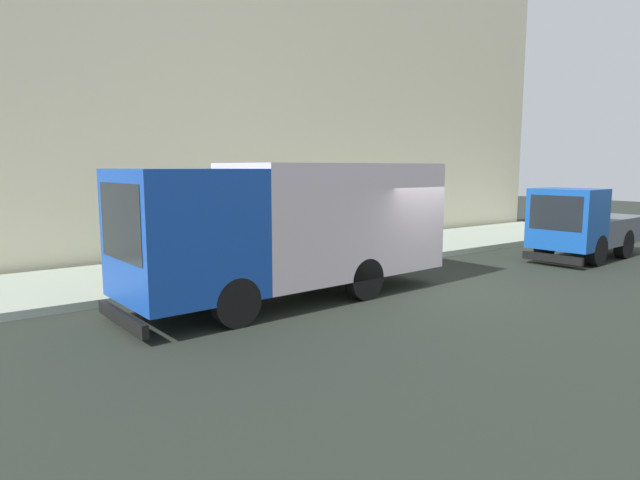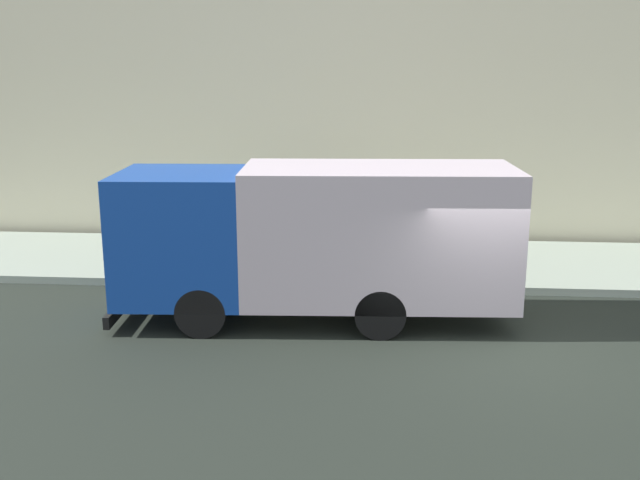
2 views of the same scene
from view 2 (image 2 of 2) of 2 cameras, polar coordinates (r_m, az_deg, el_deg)
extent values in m
plane|color=#222821|center=(13.77, 13.30, -7.99)|extent=(80.00, 80.00, 0.00)
cube|color=#95A291|center=(18.62, 10.95, -1.83)|extent=(4.37, 30.00, 0.18)
cube|color=beige|center=(20.63, 10.84, 15.32)|extent=(0.50, 30.00, 11.31)
cube|color=#1543A8|center=(14.56, -10.61, 0.40)|extent=(2.48, 2.56, 2.47)
cube|color=black|center=(14.79, -15.23, 1.54)|extent=(1.98, 0.16, 1.38)
cube|color=silver|center=(14.24, 4.58, 0.55)|extent=(2.62, 5.31, 2.59)
cube|color=black|center=(15.27, -15.10, -4.88)|extent=(2.26, 0.24, 0.24)
cylinder|color=black|center=(13.84, -9.27, -5.58)|extent=(0.35, 0.97, 0.95)
cylinder|color=black|center=(15.76, -7.91, -3.11)|extent=(0.35, 0.97, 0.95)
cylinder|color=black|center=(13.62, 4.70, -5.75)|extent=(0.35, 0.97, 0.95)
cylinder|color=black|center=(15.57, 4.29, -3.22)|extent=(0.35, 0.97, 0.95)
cylinder|color=black|center=(19.54, -5.00, 0.77)|extent=(0.33, 0.33, 0.92)
cylinder|color=#438448|center=(19.39, -5.05, 2.90)|extent=(0.44, 0.44, 0.57)
sphere|color=#98714B|center=(19.32, -5.07, 4.06)|extent=(0.23, 0.23, 0.23)
cylinder|color=#4F2F4C|center=(19.23, -0.44, 0.41)|extent=(0.35, 0.35, 0.79)
cylinder|color=#31569C|center=(19.09, -0.44, 2.38)|extent=(0.47, 0.47, 0.56)
sphere|color=#8D6954|center=(19.02, -0.45, 3.50)|extent=(0.20, 0.20, 0.20)
cone|color=orange|center=(17.69, -9.89, -1.32)|extent=(0.42, 0.42, 0.60)
cylinder|color=#4C5156|center=(16.35, 0.73, 1.17)|extent=(0.08, 0.08, 2.55)
cube|color=blue|center=(16.16, 0.67, 4.71)|extent=(0.44, 0.03, 0.36)
camera|label=1|loc=(8.88, -56.96, -5.99)|focal=30.13mm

